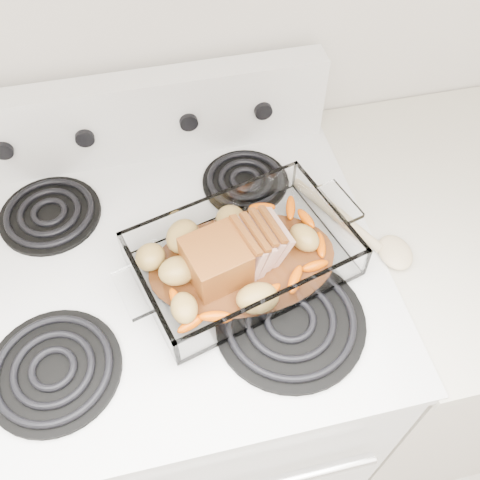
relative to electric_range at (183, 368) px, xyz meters
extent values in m
cube|color=white|center=(0.00, 0.00, -0.02)|extent=(0.76, 0.65, 0.92)
cube|color=white|center=(0.00, 0.00, 0.44)|extent=(0.78, 0.67, 0.02)
cube|color=white|center=(0.00, 0.29, 0.54)|extent=(0.76, 0.06, 0.18)
cylinder|color=black|center=(-0.19, -0.16, 0.46)|extent=(0.21, 0.21, 0.01)
cylinder|color=black|center=(0.19, -0.16, 0.46)|extent=(0.25, 0.25, 0.01)
cylinder|color=black|center=(-0.19, 0.16, 0.46)|extent=(0.19, 0.19, 0.01)
cylinder|color=black|center=(0.19, 0.16, 0.46)|extent=(0.17, 0.17, 0.01)
cylinder|color=black|center=(-0.25, 0.26, 0.54)|extent=(0.04, 0.02, 0.04)
cylinder|color=black|center=(-0.10, 0.26, 0.54)|extent=(0.04, 0.02, 0.04)
cylinder|color=black|center=(0.10, 0.26, 0.54)|extent=(0.04, 0.02, 0.04)
cylinder|color=black|center=(0.25, 0.26, 0.54)|extent=(0.04, 0.02, 0.04)
cube|color=beige|center=(0.66, 0.00, -0.03)|extent=(0.55, 0.65, 0.90)
cube|color=white|center=(0.14, -0.04, 0.47)|extent=(0.36, 0.24, 0.01)
cube|color=white|center=(0.14, -0.15, 0.50)|extent=(0.36, 0.01, 0.06)
cube|color=white|center=(0.14, 0.08, 0.50)|extent=(0.36, 0.01, 0.06)
cube|color=white|center=(-0.04, -0.04, 0.50)|extent=(0.01, 0.24, 0.06)
cube|color=white|center=(0.31, -0.04, 0.50)|extent=(0.01, 0.24, 0.06)
cylinder|color=#4D260F|center=(0.14, -0.04, 0.47)|extent=(0.21, 0.21, 0.00)
cube|color=brown|center=(0.09, -0.04, 0.51)|extent=(0.10, 0.10, 0.08)
cube|color=#DE9E82|center=(0.14, -0.04, 0.51)|extent=(0.03, 0.09, 0.07)
cube|color=#DE9E82|center=(0.16, -0.04, 0.51)|extent=(0.04, 0.09, 0.07)
cube|color=#DE9E82|center=(0.18, -0.04, 0.50)|extent=(0.04, 0.09, 0.07)
cube|color=#DE9E82|center=(0.20, -0.04, 0.50)|extent=(0.04, 0.09, 0.06)
ellipsoid|color=#E25A03|center=(0.00, -0.11, 0.48)|extent=(0.05, 0.02, 0.02)
ellipsoid|color=#E25A03|center=(0.25, -0.11, 0.48)|extent=(0.05, 0.02, 0.02)
ellipsoid|color=#E25A03|center=(0.28, -0.02, 0.48)|extent=(0.05, 0.02, 0.02)
ellipsoid|color=#E25A03|center=(-0.01, 0.00, 0.48)|extent=(0.05, 0.02, 0.02)
ellipsoid|color=#B48844|center=(-0.01, 0.03, 0.49)|extent=(0.06, 0.05, 0.04)
ellipsoid|color=#B48844|center=(0.16, 0.04, 0.49)|extent=(0.06, 0.05, 0.04)
ellipsoid|color=#B48844|center=(0.25, -0.06, 0.49)|extent=(0.06, 0.05, 0.04)
cylinder|color=#CCB784|center=(0.34, 0.03, 0.46)|extent=(0.11, 0.20, 0.02)
ellipsoid|color=#CCB784|center=(0.41, -0.07, 0.46)|extent=(0.06, 0.08, 0.02)
camera|label=1|loc=(0.02, -0.55, 1.24)|focal=40.00mm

